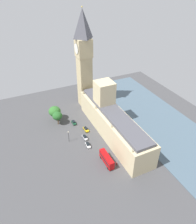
# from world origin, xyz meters

# --- Properties ---
(ground_plane) EXTENTS (131.72, 131.72, 0.00)m
(ground_plane) POSITION_xyz_m (0.00, 0.00, 0.00)
(ground_plane) COLOR #424244
(river_thames) EXTENTS (38.09, 118.55, 0.25)m
(river_thames) POSITION_xyz_m (-31.82, 0.00, 0.12)
(river_thames) COLOR #475B6B
(river_thames) RESTS_ON ground
(parliament_building) EXTENTS (13.20, 60.16, 26.82)m
(parliament_building) POSITION_xyz_m (-1.99, -1.88, 8.25)
(parliament_building) COLOR #CCBA8E
(parliament_building) RESTS_ON ground
(clock_tower) EXTENTS (8.76, 8.76, 59.72)m
(clock_tower) POSITION_xyz_m (-0.56, -35.57, 30.93)
(clock_tower) COLOR tan
(clock_tower) RESTS_ON ground
(car_dark_green_leading) EXTENTS (1.86, 4.32, 1.74)m
(car_dark_green_leading) POSITION_xyz_m (14.19, -17.89, 0.89)
(car_dark_green_leading) COLOR #19472D
(car_dark_green_leading) RESTS_ON ground
(car_yellow_cab_midblock) EXTENTS (2.01, 4.78, 1.74)m
(car_yellow_cab_midblock) POSITION_xyz_m (10.11, -9.08, 0.89)
(car_yellow_cab_midblock) COLOR gold
(car_yellow_cab_midblock) RESTS_ON ground
(car_silver_kerbside) EXTENTS (1.96, 4.59, 1.74)m
(car_silver_kerbside) POSITION_xyz_m (13.26, -2.81, 0.89)
(car_silver_kerbside) COLOR #B7B7BC
(car_silver_kerbside) RESTS_ON ground
(car_white_far_end) EXTENTS (2.02, 4.52, 1.74)m
(car_white_far_end) POSITION_xyz_m (14.06, 3.29, 0.89)
(car_white_far_end) COLOR silver
(car_white_far_end) RESTS_ON ground
(double_decker_bus_near_tower) EXTENTS (2.70, 10.51, 4.75)m
(double_decker_bus_near_tower) POSITION_xyz_m (10.53, 17.46, 2.63)
(double_decker_bus_near_tower) COLOR #B20C0F
(double_decker_bus_near_tower) RESTS_ON ground
(pedestrian_corner) EXTENTS (0.68, 0.60, 1.70)m
(pedestrian_corner) POSITION_xyz_m (7.34, 15.79, 0.77)
(pedestrian_corner) COLOR #336B60
(pedestrian_corner) RESTS_ON ground
(pedestrian_under_trees) EXTENTS (0.64, 0.63, 1.53)m
(pedestrian_under_trees) POSITION_xyz_m (6.69, 20.31, 0.69)
(pedestrian_under_trees) COLOR maroon
(pedestrian_under_trees) RESTS_ON ground
(plane_tree_trailing) EXTENTS (5.62, 5.62, 8.35)m
(plane_tree_trailing) POSITION_xyz_m (22.57, -21.32, 5.93)
(plane_tree_trailing) COLOR brown
(plane_tree_trailing) RESTS_ON ground
(plane_tree_by_river_gate) EXTENTS (7.06, 7.06, 9.21)m
(plane_tree_by_river_gate) POSITION_xyz_m (22.79, -26.10, 6.20)
(plane_tree_by_river_gate) COLOR brown
(plane_tree_by_river_gate) RESTS_ON ground
(street_lamp_opposite_hall) EXTENTS (0.56, 0.56, 6.76)m
(street_lamp_opposite_hall) POSITION_xyz_m (21.65, -4.26, 4.68)
(street_lamp_opposite_hall) COLOR black
(street_lamp_opposite_hall) RESTS_ON ground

